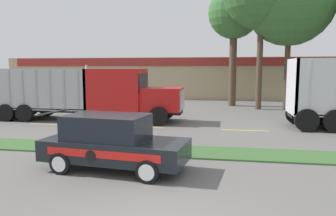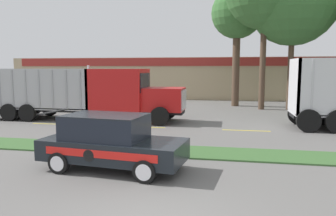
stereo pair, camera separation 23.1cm
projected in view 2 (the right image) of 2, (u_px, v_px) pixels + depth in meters
grass_verge at (189, 152)px, 12.27m from camera, size 120.00×1.80×0.06m
centre_line_3 at (51, 124)px, 18.60m from camera, size 2.40×0.14×0.01m
centre_line_4 at (143, 127)px, 17.61m from camera, size 2.40×0.14×0.01m
centre_line_5 at (246, 130)px, 16.62m from camera, size 2.40×0.14×0.01m
dump_truck_mid at (102, 94)px, 19.71m from camera, size 12.26×2.75×3.32m
rally_car at (111, 142)px, 10.18m from camera, size 4.63×2.34×1.76m
store_building_backdrop at (212, 77)px, 38.02m from camera, size 42.76×12.10×4.23m
tree_behind_far_right at (237, 9)px, 26.62m from camera, size 4.21×4.21×10.81m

